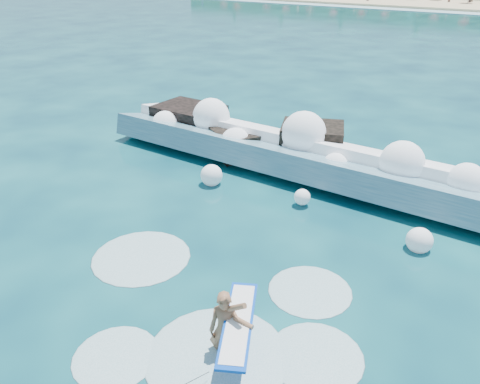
% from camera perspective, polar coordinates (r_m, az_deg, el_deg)
% --- Properties ---
extents(ground, '(200.00, 200.00, 0.00)m').
position_cam_1_polar(ground, '(13.00, -10.54, -6.34)').
color(ground, '#072B3C').
rests_on(ground, ground).
extents(breaking_wave, '(17.15, 2.71, 1.48)m').
position_cam_1_polar(breaking_wave, '(16.73, 9.22, 3.59)').
color(breaking_wave, teal).
rests_on(breaking_wave, ground).
extents(rock_cluster, '(8.49, 3.72, 1.61)m').
position_cam_1_polar(rock_cluster, '(19.24, -0.15, 7.05)').
color(rock_cluster, black).
rests_on(rock_cluster, ground).
extents(surfer_with_board, '(1.56, 2.87, 1.71)m').
position_cam_1_polar(surfer_with_board, '(9.34, -1.49, -16.30)').
color(surfer_with_board, '#8A5D40').
rests_on(surfer_with_board, ground).
extents(wave_spray, '(14.63, 4.45, 2.16)m').
position_cam_1_polar(wave_spray, '(16.73, 8.77, 5.37)').
color(wave_spray, white).
rests_on(wave_spray, ground).
extents(surf_foam, '(9.00, 5.81, 0.14)m').
position_cam_1_polar(surf_foam, '(10.49, -3.49, -15.22)').
color(surf_foam, silver).
rests_on(surf_foam, ground).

